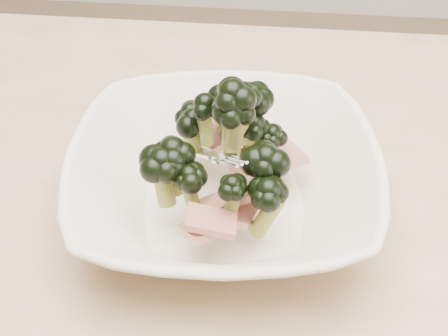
{
  "coord_description": "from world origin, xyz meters",
  "views": [
    {
      "loc": [
        -0.0,
        -0.39,
        1.16
      ],
      "look_at": [
        -0.05,
        0.03,
        0.8
      ],
      "focal_mm": 50.0,
      "sensor_mm": 36.0,
      "label": 1
    }
  ],
  "objects": [
    {
      "name": "dining_table",
      "position": [
        0.0,
        0.0,
        0.65
      ],
      "size": [
        1.2,
        0.8,
        0.75
      ],
      "color": "tan",
      "rests_on": "ground"
    },
    {
      "name": "broccoli_dish",
      "position": [
        -0.05,
        0.03,
        0.79
      ],
      "size": [
        0.31,
        0.31,
        0.14
      ],
      "color": "silver",
      "rests_on": "dining_table"
    }
  ]
}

